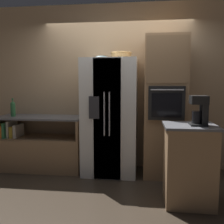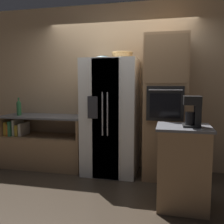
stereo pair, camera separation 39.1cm
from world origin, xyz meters
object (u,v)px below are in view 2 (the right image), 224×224
at_px(wall_oven, 165,108).
at_px(coffee_maker, 194,110).
at_px(fruit_bowl, 103,58).
at_px(refrigerator, 111,117).
at_px(bottle_tall, 19,107).
at_px(wicker_basket, 122,55).

relative_size(wall_oven, coffee_maker, 6.22).
bearing_deg(wall_oven, fruit_bowl, 178.17).
height_order(refrigerator, bottle_tall, refrigerator).
bearing_deg(wicker_basket, wall_oven, -5.82).
bearing_deg(coffee_maker, bottle_tall, 161.21).
relative_size(wall_oven, fruit_bowl, 9.43).
distance_m(fruit_bowl, coffee_maker, 1.83).
xyz_separation_m(wall_oven, bottle_tall, (-2.52, -0.03, -0.05)).
xyz_separation_m(fruit_bowl, coffee_maker, (1.33, -1.02, -0.71)).
distance_m(refrigerator, wall_oven, 0.88).
relative_size(refrigerator, wicker_basket, 5.41).
height_order(wicker_basket, fruit_bowl, wicker_basket).
xyz_separation_m(bottle_tall, coffee_maker, (2.84, -0.97, 0.12)).
height_order(refrigerator, fruit_bowl, fruit_bowl).
height_order(wall_oven, bottle_tall, wall_oven).
bearing_deg(coffee_maker, refrigerator, 140.78).
xyz_separation_m(fruit_bowl, bottle_tall, (-1.51, -0.06, -0.83)).
distance_m(wall_oven, fruit_bowl, 1.27).
bearing_deg(wall_oven, refrigerator, -178.38).
bearing_deg(bottle_tall, coffee_maker, -18.79).
bearing_deg(coffee_maker, wicker_basket, 133.81).
xyz_separation_m(wall_oven, wicker_basket, (-0.69, 0.07, 0.82)).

